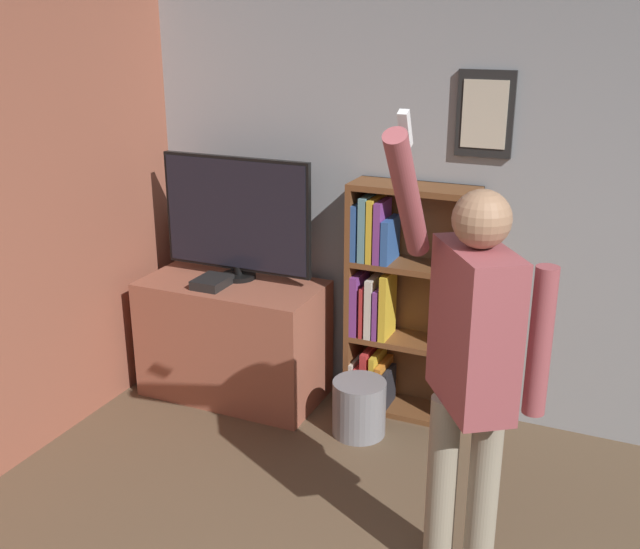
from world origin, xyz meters
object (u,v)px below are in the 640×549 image
(game_console, at_px, (212,282))
(waste_bin, at_px, (359,408))
(bookshelf, at_px, (396,303))
(television, at_px, (236,217))
(person, at_px, (471,358))

(game_console, bearing_deg, waste_bin, -2.04)
(game_console, relative_size, waste_bin, 0.70)
(bookshelf, distance_m, waste_bin, 0.67)
(game_console, relative_size, bookshelf, 0.16)
(television, bearing_deg, game_console, -109.81)
(game_console, bearing_deg, television, 70.19)
(bookshelf, height_order, person, person)
(television, xyz_separation_m, game_console, (-0.07, -0.20, -0.38))
(bookshelf, xyz_separation_m, person, (0.75, -1.35, 0.36))
(bookshelf, bearing_deg, waste_bin, -102.91)
(television, relative_size, person, 0.49)
(television, distance_m, game_console, 0.43)
(television, xyz_separation_m, waste_bin, (0.93, -0.24, -1.01))
(person, bearing_deg, game_console, -152.99)
(television, relative_size, bookshelf, 0.69)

